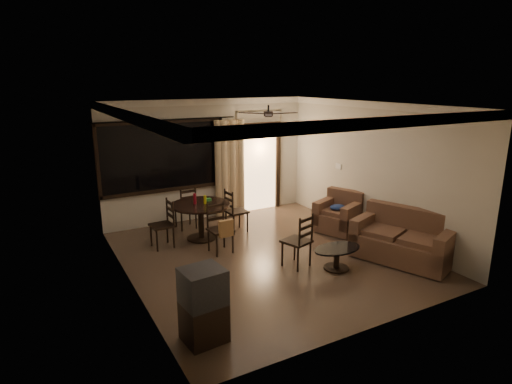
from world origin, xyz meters
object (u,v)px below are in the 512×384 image
coffee_table (337,255)px  dining_table (201,211)px  tv_cabinet (204,305)px  side_chair (297,251)px  dining_chair_north (186,216)px  dining_chair_east (236,219)px  sofa (404,241)px  dining_chair_west (163,233)px  dining_chair_south (221,237)px  armchair (339,215)px

coffee_table → dining_table: bearing=121.2°
tv_cabinet → coffee_table: 2.97m
coffee_table → side_chair: 0.70m
dining_chair_north → coffee_table: 3.66m
tv_cabinet → dining_table: bearing=63.4°
dining_chair_east → tv_cabinet: bearing=144.2°
coffee_table → tv_cabinet: bearing=-163.2°
sofa → side_chair: size_ratio=1.96×
dining_chair_west → dining_chair_north: (0.78, 0.84, 0.00)m
tv_cabinet → sofa: tv_cabinet is taller
dining_chair_north → sofa: dining_chair_north is taller
dining_chair_south → tv_cabinet: 2.87m
dining_chair_east → dining_chair_north: same height
dining_chair_south → armchair: dining_chair_south is taller
side_chair → dining_chair_south: bearing=-70.5°
dining_chair_north → tv_cabinet: tv_cabinet is taller
tv_cabinet → coffee_table: tv_cabinet is taller
dining_chair_south → dining_chair_north: (-0.11, 1.64, -0.02)m
sofa → side_chair: side_chair is taller
sofa → side_chair: 2.00m
dining_table → coffee_table: dining_table is taller
sofa → dining_table: bearing=114.4°
dining_chair_west → tv_cabinet: bearing=-11.9°
dining_chair_south → sofa: dining_chair_south is taller
dining_chair_south → armchair: size_ratio=0.86×
dining_table → dining_chair_east: dining_table is taller
dining_table → side_chair: bearing=-64.7°
dining_chair_south → side_chair: side_chair is taller
sofa → armchair: 1.80m
armchair → coffee_table: bearing=-153.5°
armchair → coffee_table: size_ratio=1.23×
dining_table → side_chair: (0.98, -2.08, -0.31)m
dining_chair_south → dining_table: bearing=89.9°
dining_chair_south → coffee_table: 2.22m
dining_chair_west → dining_chair_north: size_ratio=1.00×
dining_chair_north → side_chair: size_ratio=0.97×
dining_table → dining_chair_east: bearing=3.7°
dining_chair_west → dining_chair_south: bearing=44.3°
tv_cabinet → armchair: bearing=24.5°
armchair → side_chair: bearing=-172.3°
dining_table → dining_chair_west: bearing=-176.1°
dining_table → dining_chair_east: (0.83, 0.05, -0.32)m
dining_chair_east → coffee_table: 2.66m
dining_chair_west → side_chair: 2.72m
side_chair → dining_table: bearing=-82.3°
dining_table → sofa: 3.99m
dining_chair_north → armchair: (2.89, -1.77, 0.07)m
dining_chair_north → side_chair: (1.03, -2.86, 0.01)m
sofa → coffee_table: 1.36m
sofa → armchair: bearing=69.1°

